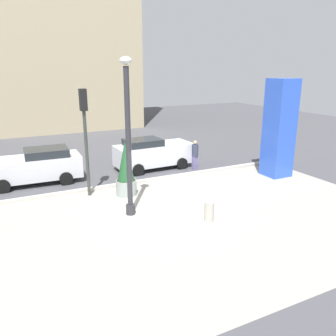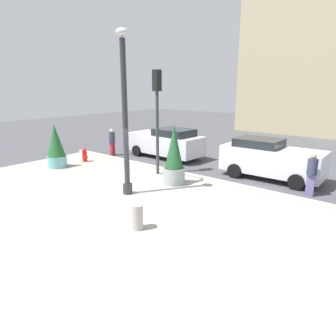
# 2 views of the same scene
# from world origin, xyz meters

# --- Properties ---
(ground_plane) EXTENTS (60.00, 60.00, 0.00)m
(ground_plane) POSITION_xyz_m (0.00, 4.00, 0.00)
(ground_plane) COLOR #47474C
(plaza_pavement) EXTENTS (18.00, 10.00, 0.02)m
(plaza_pavement) POSITION_xyz_m (0.00, -2.00, 0.00)
(plaza_pavement) COLOR #9E998E
(plaza_pavement) RESTS_ON ground_plane
(curb_strip) EXTENTS (18.00, 0.24, 0.16)m
(curb_strip) POSITION_xyz_m (0.00, 3.12, 0.08)
(curb_strip) COLOR #B7B2A8
(curb_strip) RESTS_ON ground_plane
(lamp_post) EXTENTS (0.44, 0.44, 5.88)m
(lamp_post) POSITION_xyz_m (-1.22, -0.19, 2.86)
(lamp_post) COLOR #2D2D33
(lamp_post) RESTS_ON ground_plane
(potted_plant_near_right) EXTENTS (0.91, 0.91, 2.48)m
(potted_plant_near_right) POSITION_xyz_m (-0.63, 1.91, 1.13)
(potted_plant_near_right) COLOR gray
(potted_plant_near_right) RESTS_ON ground_plane
(potted_plant_curbside) EXTENTS (0.94, 0.94, 2.18)m
(potted_plant_curbside) POSITION_xyz_m (-6.87, 0.26, 1.06)
(potted_plant_curbside) COLOR #6BB2B2
(potted_plant_curbside) RESTS_ON ground_plane
(fire_hydrant) EXTENTS (0.36, 0.26, 0.75)m
(fire_hydrant) POSITION_xyz_m (-6.79, 1.84, 0.37)
(fire_hydrant) COLOR red
(fire_hydrant) RESTS_ON ground_plane
(concrete_bollard) EXTENTS (0.36, 0.36, 0.75)m
(concrete_bollard) POSITION_xyz_m (1.18, -2.06, 0.38)
(concrete_bollard) COLOR #B2ADA3
(concrete_bollard) RESTS_ON ground_plane
(traffic_light_corner) EXTENTS (0.28, 0.42, 4.67)m
(traffic_light_corner) POSITION_xyz_m (-2.15, 2.59, 3.15)
(traffic_light_corner) COLOR #333833
(traffic_light_corner) RESTS_ON ground_plane
(car_passing_lane) EXTENTS (4.34, 2.01, 1.75)m
(car_passing_lane) POSITION_xyz_m (2.14, 5.23, 0.89)
(car_passing_lane) COLOR silver
(car_passing_lane) RESTS_ON ground_plane
(car_curb_west) EXTENTS (4.58, 2.16, 1.70)m
(car_curb_west) POSITION_xyz_m (-4.07, 5.48, 0.86)
(car_curb_west) COLOR silver
(car_curb_west) RESTS_ON ground_plane
(pedestrian_crossing) EXTENTS (0.41, 0.41, 1.58)m
(pedestrian_crossing) POSITION_xyz_m (-6.83, 3.83, 0.87)
(pedestrian_crossing) COLOR maroon
(pedestrian_crossing) RESTS_ON ground_plane
(pedestrian_on_sidewalk) EXTENTS (0.41, 0.41, 1.65)m
(pedestrian_on_sidewalk) POSITION_xyz_m (4.18, 4.03, 0.91)
(pedestrian_on_sidewalk) COLOR slate
(pedestrian_on_sidewalk) RESTS_ON ground_plane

